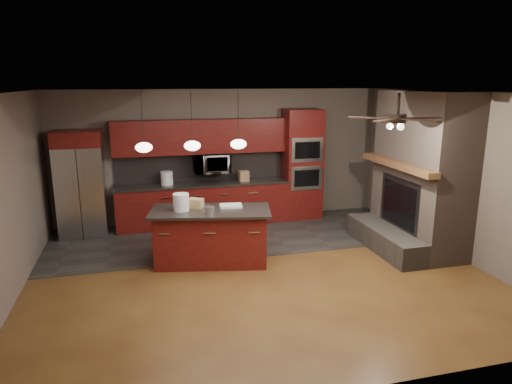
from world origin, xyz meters
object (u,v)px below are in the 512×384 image
object	(u,v)px
paint_tray	(231,206)
white_bucket	(181,202)
microwave	(212,163)
paint_can	(209,210)
refrigerator	(81,184)
counter_bucket	(167,178)
cardboard_box	(195,203)
counter_box	(244,176)
kitchen_island	(211,236)
oven_tower	(302,164)

from	to	relation	value
paint_tray	white_bucket	bearing A→B (deg)	-171.66
microwave	paint_can	bearing A→B (deg)	-100.27
refrigerator	counter_bucket	bearing A→B (deg)	2.84
paint_can	cardboard_box	size ratio (longest dim) A/B	0.69
white_bucket	paint_can	size ratio (longest dim) A/B	1.67
paint_tray	counter_box	distance (m)	2.10
paint_can	kitchen_island	bearing A→B (deg)	75.87
paint_can	counter_box	size ratio (longest dim) A/B	0.75
paint_can	counter_bucket	distance (m)	2.38
microwave	counter_box	bearing A→B (deg)	-8.61
oven_tower	cardboard_box	distance (m)	3.22
white_bucket	paint_can	xyz separation A→B (m)	(0.41, -0.28, -0.08)
paint_tray	refrigerator	bearing A→B (deg)	149.62
refrigerator	paint_can	size ratio (longest dim) A/B	12.35
kitchen_island	cardboard_box	bearing A→B (deg)	150.14
refrigerator	kitchen_island	distance (m)	3.05
paint_can	counter_box	bearing A→B (deg)	64.40
paint_tray	cardboard_box	bearing A→B (deg)	177.38
oven_tower	refrigerator	distance (m)	4.55
kitchen_island	refrigerator	bearing A→B (deg)	148.87
microwave	paint_can	distance (m)	2.44
paint_can	microwave	bearing A→B (deg)	79.73
refrigerator	paint_tray	size ratio (longest dim) A/B	5.65
refrigerator	paint_tray	world-z (taller)	refrigerator
oven_tower	paint_can	world-z (taller)	oven_tower
microwave	white_bucket	distance (m)	2.27
counter_box	oven_tower	bearing A→B (deg)	-5.63
refrigerator	counter_box	xyz separation A→B (m)	(3.23, 0.03, -0.02)
oven_tower	paint_can	bearing A→B (deg)	-136.05
paint_tray	cardboard_box	world-z (taller)	cardboard_box
counter_box	microwave	bearing A→B (deg)	163.90
kitchen_island	counter_bucket	world-z (taller)	counter_bucket
oven_tower	microwave	distance (m)	1.98
counter_bucket	kitchen_island	bearing A→B (deg)	-75.40
microwave	counter_bucket	bearing A→B (deg)	-176.94
kitchen_island	counter_bucket	xyz separation A→B (m)	(-0.55, 2.13, 0.57)
paint_tray	counter_bucket	distance (m)	2.23
paint_can	paint_tray	bearing A→B (deg)	35.90
oven_tower	microwave	bearing A→B (deg)	178.34
counter_box	counter_bucket	bearing A→B (deg)	170.72
microwave	counter_box	world-z (taller)	microwave
refrigerator	paint_tray	distance (m)	3.21
cardboard_box	paint_can	bearing A→B (deg)	-34.60
microwave	cardboard_box	size ratio (longest dim) A/B	3.05
kitchen_island	paint_can	xyz separation A→B (m)	(-0.05, -0.20, 0.51)
cardboard_box	counter_box	distance (m)	2.26
kitchen_island	cardboard_box	world-z (taller)	cardboard_box
refrigerator	counter_bucket	distance (m)	1.64
paint_can	cardboard_box	distance (m)	0.43
oven_tower	counter_box	size ratio (longest dim) A/B	10.66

